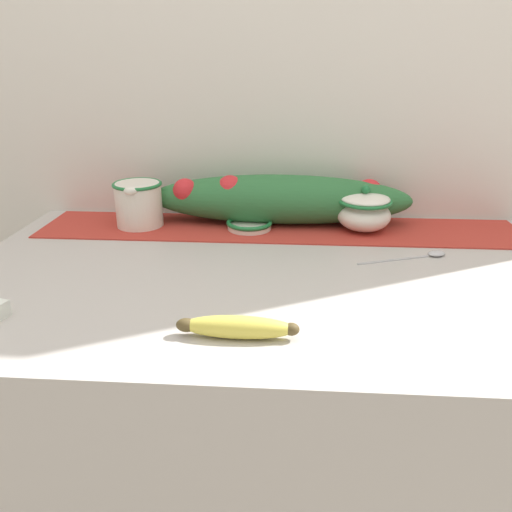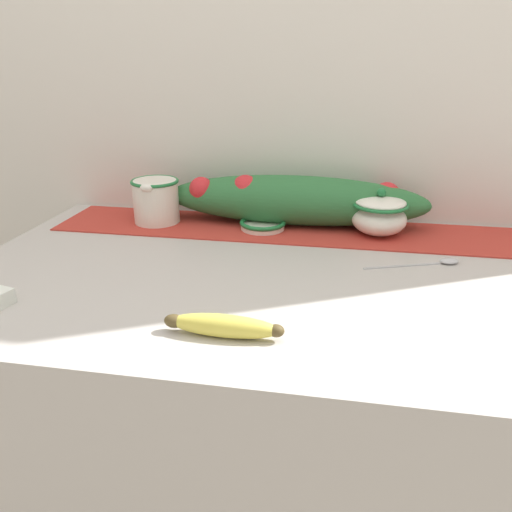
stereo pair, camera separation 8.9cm
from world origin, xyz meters
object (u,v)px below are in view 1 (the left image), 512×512
Objects in this scene: banana at (237,327)px; sugar_bowl at (364,211)px; cream_pitcher at (139,202)px; spoon at (429,254)px; small_dish at (249,225)px.

sugar_bowl is at bearing 63.73° from banana.
sugar_bowl reaches higher than banana.
sugar_bowl is (0.53, -0.00, -0.01)m from cream_pitcher.
cream_pitcher is at bearing 147.10° from spoon.
spoon is (0.38, -0.14, -0.01)m from small_dish.
sugar_bowl is at bearing 1.82° from small_dish.
banana is (0.29, -0.49, -0.04)m from cream_pitcher.
cream_pitcher is at bearing 179.89° from sugar_bowl.
banana is at bearing -116.27° from sugar_bowl.
spoon is (0.64, -0.15, -0.05)m from cream_pitcher.
cream_pitcher is 1.08× the size of sugar_bowl.
sugar_bowl reaches higher than spoon.
cream_pitcher is at bearing 120.05° from banana.
small_dish is (0.26, -0.01, -0.05)m from cream_pitcher.
banana is at bearing -87.39° from small_dish.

